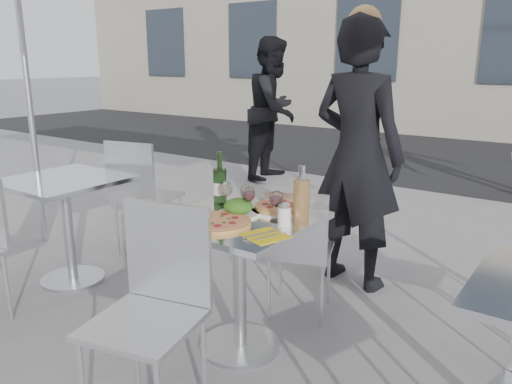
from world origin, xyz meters
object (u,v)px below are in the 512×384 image
Objects in this scene: pizza_near at (217,222)px; salad_plate at (238,208)px; pizza_far at (279,208)px; chair_far at (298,243)px; woman_diner at (357,156)px; pedestrian_a at (274,109)px; napkin_right at (265,235)px; wineglass_red_a at (249,195)px; chair_near at (155,295)px; wine_bottle at (220,184)px; wineglass_white_b at (247,193)px; side_table_left at (66,208)px; napkin_left at (171,221)px; main_table at (239,255)px; sugar_shaker at (284,215)px; carafe at (301,200)px; side_chair_lfar at (140,189)px; wineglass_red_b at (276,200)px; wineglass_white_a at (227,190)px.

salad_plate reaches higher than pizza_near.
pizza_near is at bearing -108.80° from pizza_far.
woman_diner reaches higher than chair_far.
napkin_right is at bearing -155.14° from pedestrian_a.
woman_diner is at bearing 84.38° from wineglass_red_a.
wine_bottle reaches higher than chair_near.
salad_plate is at bearing -117.24° from wineglass_white_b.
napkin_left is (1.27, -0.26, 0.21)m from side_table_left.
pizza_near is 1.12× the size of pizza_far.
chair_far is 3.52× the size of napkin_right.
sugar_shaker is at bearing 5.46° from main_table.
pedestrian_a is 6.28× the size of carafe.
pizza_far is (1.60, 0.22, 0.23)m from side_table_left.
napkin_left is 0.51m from napkin_right.
pedestrian_a is 4.24m from sugar_shaker.
chair_far is at bearing 80.54° from pizza_near.
chair_far is 1.52m from side_chair_lfar.
main_table is 0.48m from chair_far.
salad_plate is at bearing -173.91° from wineglass_red_b.
pedestrian_a reaches higher than main_table.
carafe is at bearing -152.84° from pedestrian_a.
pizza_near is at bearing -93.85° from wineglass_white_b.
pedestrian_a reaches higher than sugar_shaker.
chair_far is 7.61× the size of sugar_shaker.
chair_near is 0.72m from wineglass_red_a.
woman_diner reaches higher than pizza_far.
woman_diner is 1.13m from sugar_shaker.
woman_diner is 3.28m from pedestrian_a.
side_table_left is at bearing -164.92° from napkin_right.
pizza_far is at bearing 64.10° from main_table.
wineglass_red_b is (1.62, -0.56, 0.30)m from side_chair_lfar.
pizza_near is 1.48× the size of napkin_left.
pedestrian_a reaches higher than napkin_right.
chair_near is 4.24× the size of salad_plate.
wineglass_red_a is 1.00× the size of wineglass_red_b.
chair_near is 0.82m from wine_bottle.
chair_near reaches higher than wineglass_white_b.
side_table_left is 1.72m from wineglass_red_b.
side_table_left is 0.92× the size of chair_far.
salad_plate is 0.35m from napkin_left.
wineglass_white_b is (1.49, 0.07, 0.32)m from side_table_left.
chair_near is 3.22× the size of carafe.
wineglass_white_b is at bearing 94.10° from main_table.
sugar_shaker reaches higher than main_table.
pizza_far is at bearing 54.31° from salad_plate.
wineglass_white_a is (-0.14, 0.07, 0.32)m from main_table.
wineglass_white_b is at bearing 2.86° from side_table_left.
wine_bottle is 0.54m from carafe.
wineglass_red_b is at bearing 15.93° from main_table.
pizza_near is at bearing -97.71° from main_table.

